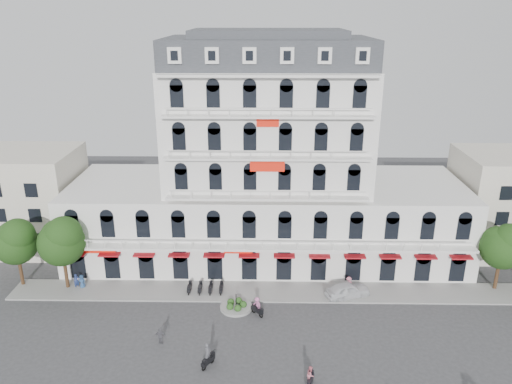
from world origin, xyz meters
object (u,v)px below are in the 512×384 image
Objects in this scene: rider_west at (208,356)px; rider_center at (257,306)px; rider_southwest at (311,377)px; parked_car at (348,290)px.

rider_west reaches higher than rider_center.
rider_west is 1.13× the size of rider_southwest.
parked_car is 2.36× the size of rider_center.
parked_car is 14.02m from rider_southwest.
rider_southwest is 1.01× the size of rider_center.
rider_center is at bearing 39.24° from rider_southwest.
parked_car is at bearing 68.83° from rider_center.
parked_car is 17.04m from rider_west.
rider_center is at bearing 91.34° from parked_car.
rider_southwest reaches higher than rider_center.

